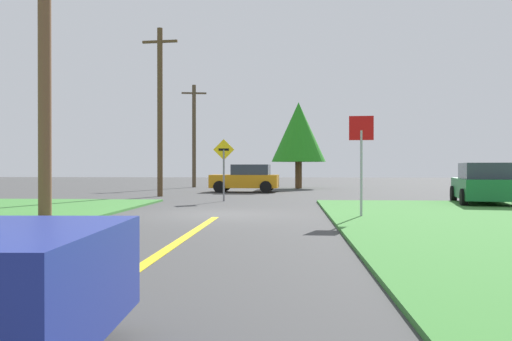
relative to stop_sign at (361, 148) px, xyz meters
The scene contains 10 objects.
ground_plane 4.75m from the stop_sign, 165.81° to the left, with size 120.00×120.00×0.00m, color #404040.
lane_stripe_center 8.34m from the stop_sign, 120.97° to the right, with size 0.20×14.00×0.01m, color yellow.
stop_sign is the anchor object (origin of this frame).
car_approaching_junction 16.33m from the stop_sign, 106.37° to the left, with size 4.02×2.31×1.62m.
car_on_crossroad 7.87m from the stop_sign, 46.10° to the left, with size 2.60×4.52×1.62m.
utility_pole_near 8.94m from the stop_sign, behind, with size 1.80×0.35×7.84m.
utility_pole_mid 13.88m from the stop_sign, 128.43° to the left, with size 1.80×0.28×8.41m.
utility_pole_far 24.44m from the stop_sign, 111.71° to the left, with size 1.80×0.41×7.47m.
direction_sign 8.72m from the stop_sign, 123.79° to the left, with size 0.91×0.08×2.67m.
oak_tree_left 21.36m from the stop_sign, 93.86° to the left, with size 3.74×3.74×5.97m.
Camera 1 is at (2.16, -15.88, 1.45)m, focal length 36.43 mm.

